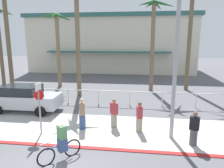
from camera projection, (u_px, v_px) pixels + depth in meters
The scene contains 18 objects.
ground_plane at pixel (102, 99), 16.79m from camera, with size 80.00×80.00×0.00m, color #5B5B60.
sidewalk_strip at pixel (83, 128), 11.16m from camera, with size 44.00×4.00×0.02m, color beige.
curb_paint at pixel (71, 147), 9.22m from camera, with size 44.00×0.24×0.03m, color maroon.
building_backdrop at pixel (113, 43), 32.94m from camera, with size 23.51×12.08×7.98m.
rail_fence at pixel (98, 93), 15.16m from camera, with size 22.50×0.08×1.04m.
stop_sign_bike_lane at pixel (39, 101), 10.18m from camera, with size 0.52×0.56×2.56m.
streetlight_curb at pixel (177, 47), 8.97m from camera, with size 0.24×2.54×7.50m.
palm_tree_2 at pixel (5, 6), 17.55m from camera, with size 3.52×3.48×10.05m.
palm_tree_3 at pixel (57, 33), 20.14m from camera, with size 3.11×2.80×7.04m.
palm_tree_4 at pixel (77, 16), 16.58m from camera, with size 2.98×2.81×9.19m.
palm_tree_5 at pixel (153, 27), 18.26m from camera, with size 3.21×2.72×7.87m.
palm_tree_6 at pixel (192, 5), 18.15m from camera, with size 3.54×3.25×9.90m.
car_silver_1 at pixel (25, 98), 13.71m from camera, with size 4.40×2.02×1.69m.
cyclist_blue_0 at pixel (61, 143), 8.11m from camera, with size 1.28×1.37×1.50m.
pedestrian_0 at pixel (194, 130), 9.22m from camera, with size 0.46×0.41×1.56m.
pedestrian_1 at pixel (82, 115), 10.91m from camera, with size 0.41×0.46×1.66m.
pedestrian_2 at pixel (139, 118), 10.60m from camera, with size 0.37×0.44×1.57m.
pedestrian_3 at pixel (114, 114), 11.16m from camera, with size 0.45×0.47×1.56m.
Camera 1 is at (2.87, -5.96, 4.57)m, focal length 34.05 mm.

